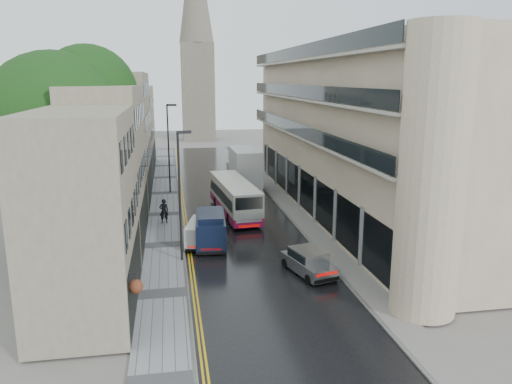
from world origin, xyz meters
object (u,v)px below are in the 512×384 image
object	(u,v)px
navy_van	(197,236)
lamp_post_far	(169,149)
white_van	(187,239)
tree_near	(59,149)
lamp_post_near	(180,198)
silver_hatchback	(309,272)
tree_far	(92,138)
cream_bus	(229,207)
white_lorry	(235,173)
pedestrian	(164,211)

from	to	relation	value
navy_van	lamp_post_far	distance (m)	19.14
white_van	navy_van	world-z (taller)	navy_van
tree_near	lamp_post_near	xyz separation A→B (m)	(7.80, -4.11, -2.68)
silver_hatchback	navy_van	size ratio (longest dim) A/B	0.81
tree_near	tree_far	distance (m)	13.02
navy_van	lamp_post_near	size ratio (longest dim) A/B	0.61
cream_bus	lamp_post_far	world-z (taller)	lamp_post_far
tree_near	silver_hatchback	world-z (taller)	tree_near
white_lorry	white_van	size ratio (longest dim) A/B	2.21
white_lorry	tree_near	bearing A→B (deg)	-135.43
lamp_post_near	lamp_post_far	size ratio (longest dim) A/B	0.93
lamp_post_near	lamp_post_far	distance (m)	20.05
white_lorry	navy_van	xyz separation A→B (m)	(-4.86, -16.91, -0.97)
cream_bus	pedestrian	distance (m)	5.26
pedestrian	lamp_post_far	distance (m)	11.79
tree_far	lamp_post_near	distance (m)	18.78
silver_hatchback	lamp_post_far	distance (m)	26.45
white_van	silver_hatchback	bearing A→B (deg)	-33.74
tree_far	cream_bus	xyz separation A→B (m)	(11.52, -9.17, -4.75)
pedestrian	white_van	bearing A→B (deg)	102.44
white_lorry	white_van	distance (m)	17.19
tree_far	lamp_post_far	distance (m)	7.66
tree_far	cream_bus	world-z (taller)	tree_far
tree_far	pedestrian	world-z (taller)	tree_far
white_lorry	lamp_post_near	xyz separation A→B (m)	(-5.94, -18.17, 1.99)
tree_far	white_lorry	bearing A→B (deg)	4.52
pedestrian	silver_hatchback	bearing A→B (deg)	120.51
tree_near	cream_bus	world-z (taller)	tree_near
tree_near	lamp_post_far	world-z (taller)	tree_near
navy_van	lamp_post_far	bearing A→B (deg)	99.13
silver_hatchback	lamp_post_near	bearing A→B (deg)	130.14
white_lorry	pedestrian	bearing A→B (deg)	-128.18
cream_bus	white_lorry	world-z (taller)	white_lorry
white_van	pedestrian	distance (m)	7.00
navy_van	white_lorry	bearing A→B (deg)	77.95
cream_bus	lamp_post_near	world-z (taller)	lamp_post_near
white_van	tree_near	bearing A→B (deg)	177.56
tree_far	pedestrian	bearing A→B (deg)	-52.73
tree_far	lamp_post_far	bearing A→B (deg)	23.04
pedestrian	lamp_post_near	bearing A→B (deg)	97.09
navy_van	lamp_post_near	distance (m)	3.39
white_lorry	tree_far	bearing A→B (deg)	-176.57
white_lorry	pedestrian	world-z (taller)	white_lorry
pedestrian	tree_near	bearing A→B (deg)	34.68
white_van	cream_bus	bearing A→B (deg)	71.11
tree_far	white_van	size ratio (longest dim) A/B	3.21
tree_near	navy_van	bearing A→B (deg)	-17.79
tree_near	white_lorry	bearing A→B (deg)	45.67
tree_far	tree_near	bearing A→B (deg)	-91.32
tree_near	white_lorry	distance (m)	20.21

